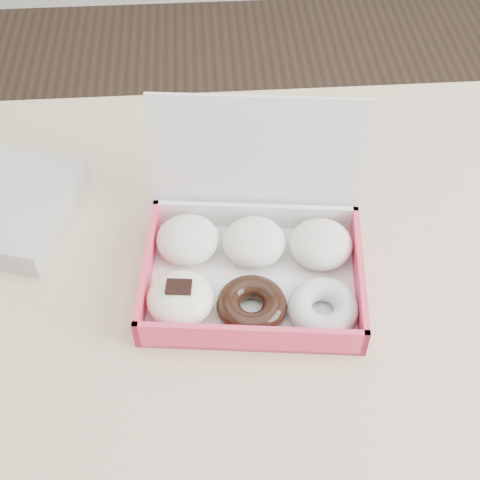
{
  "coord_description": "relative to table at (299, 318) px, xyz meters",
  "views": [
    {
      "loc": [
        -0.11,
        -0.5,
        1.42
      ],
      "look_at": [
        -0.08,
        0.02,
        0.81
      ],
      "focal_mm": 50.0,
      "sensor_mm": 36.0,
      "label": 1
    }
  ],
  "objects": [
    {
      "name": "donut_box",
      "position": [
        -0.07,
        0.02,
        0.11
      ],
      "size": [
        0.29,
        0.26,
        0.2
      ],
      "rotation": [
        0.0,
        0.0,
        -0.11
      ],
      "color": "white",
      "rests_on": "table"
    },
    {
      "name": "table",
      "position": [
        0.0,
        0.0,
        0.0
      ],
      "size": [
        1.2,
        0.8,
        0.75
      ],
      "color": "tan",
      "rests_on": "ground"
    }
  ]
}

